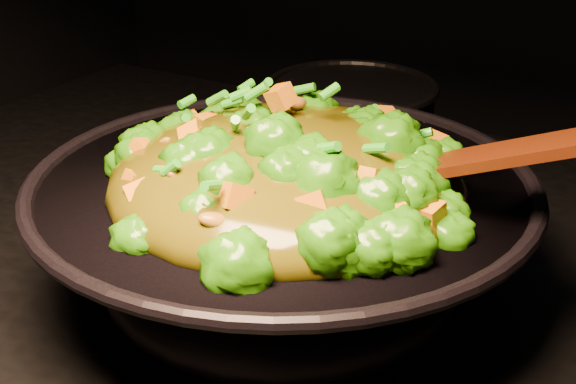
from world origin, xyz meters
The scene contains 4 objects.
wok centered at (0.09, -0.09, 0.96)m, with size 0.45×0.45×0.13m, color black, non-canonical shape.
stir_fry centered at (0.10, -0.10, 1.08)m, with size 0.32×0.32×0.11m, color #2B7C08, non-canonical shape.
spatula centered at (0.27, -0.06, 1.08)m, with size 0.33×0.05×0.01m, color #381709.
back_pot centered at (0.00, 0.23, 0.96)m, with size 0.21×0.21×0.12m, color black.
Camera 1 is at (0.43, -0.65, 1.33)m, focal length 50.00 mm.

